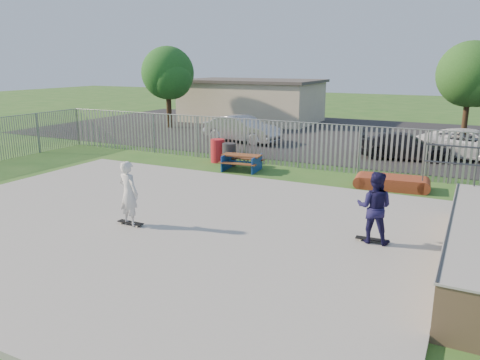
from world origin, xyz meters
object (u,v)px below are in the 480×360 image
at_px(car_silver, 242,129).
at_px(skater_navy, 374,207).
at_px(funbox, 392,183).
at_px(tree_mid, 470,74).
at_px(trash_bin_grey, 229,154).
at_px(trash_bin_red, 218,151).
at_px(skater_white, 129,193).
at_px(picnic_table, 242,162).
at_px(car_white, 472,144).
at_px(car_dark, 405,146).
at_px(tree_left, 168,73).

relative_size(car_silver, skater_navy, 2.55).
distance_m(funbox, tree_mid, 13.25).
bearing_deg(tree_mid, trash_bin_grey, -127.38).
height_order(trash_bin_red, tree_mid, tree_mid).
xyz_separation_m(tree_mid, skater_navy, (-1.36, -18.62, -2.78)).
height_order(funbox, skater_white, skater_white).
relative_size(picnic_table, skater_navy, 0.98).
bearing_deg(car_white, skater_navy, -176.53).
height_order(picnic_table, car_dark, car_dark).
height_order(funbox, trash_bin_grey, trash_bin_grey).
bearing_deg(skater_navy, trash_bin_grey, -44.23).
xyz_separation_m(car_dark, skater_navy, (0.92, -11.78, 0.41)).
height_order(picnic_table, tree_left, tree_left).
xyz_separation_m(trash_bin_red, tree_left, (-8.89, 8.73, 3.22)).
bearing_deg(funbox, skater_navy, -90.75).
relative_size(funbox, tree_mid, 0.41).
xyz_separation_m(funbox, car_dark, (-0.39, 5.77, 0.41)).
relative_size(trash_bin_red, skater_white, 0.59).
bearing_deg(tree_mid, car_silver, -152.14).
xyz_separation_m(picnic_table, car_silver, (-3.25, 6.46, 0.42)).
bearing_deg(picnic_table, trash_bin_grey, 140.82).
xyz_separation_m(car_white, tree_left, (-19.29, 2.69, 3.04)).
bearing_deg(car_white, trash_bin_red, 131.76).
height_order(tree_left, skater_navy, tree_left).
xyz_separation_m(skater_navy, skater_white, (-6.19, -1.75, 0.00)).
bearing_deg(trash_bin_grey, car_silver, 111.51).
height_order(car_silver, car_dark, car_silver).
relative_size(car_dark, tree_mid, 0.74).
distance_m(car_silver, car_white, 11.91).
distance_m(funbox, tree_left, 19.87).
bearing_deg(trash_bin_red, funbox, -8.32).
distance_m(trash_bin_grey, skater_white, 8.67).
relative_size(funbox, car_white, 0.46).
bearing_deg(skater_white, funbox, -115.18).
bearing_deg(skater_white, skater_navy, -153.30).
bearing_deg(trash_bin_red, car_dark, 31.22).
height_order(trash_bin_grey, skater_navy, skater_navy).
distance_m(tree_mid, skater_white, 21.91).
height_order(tree_mid, skater_white, tree_mid).
bearing_deg(picnic_table, car_dark, 37.94).
height_order(trash_bin_red, trash_bin_grey, trash_bin_red).
xyz_separation_m(trash_bin_red, car_silver, (-1.49, 5.44, 0.24)).
bearing_deg(car_white, car_dark, 128.72).
bearing_deg(tree_mid, skater_navy, -94.18).
height_order(tree_mid, skater_navy, tree_mid).
bearing_deg(skater_white, car_silver, -64.27).
distance_m(car_white, tree_left, 19.71).
bearing_deg(trash_bin_red, skater_white, -75.45).
xyz_separation_m(picnic_table, trash_bin_red, (-1.76, 1.02, 0.18)).
distance_m(trash_bin_red, skater_navy, 11.15).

